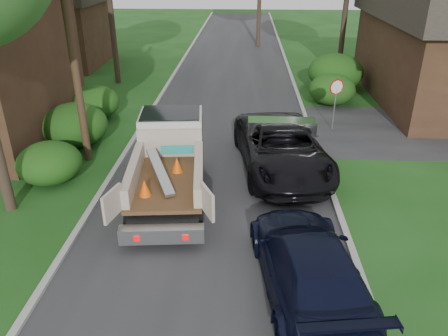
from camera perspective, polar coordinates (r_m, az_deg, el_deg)
ground at (r=13.56m, az=-1.67°, el=-8.30°), size 120.00×120.00×0.00m
road at (r=22.50m, az=0.29°, el=6.26°), size 8.00×90.00×0.02m
curb_left at (r=23.03m, az=-10.02°, el=6.47°), size 0.20×90.00×0.12m
curb_right at (r=22.68m, az=10.75°, el=6.11°), size 0.20×90.00×0.12m
stop_sign at (r=21.41m, az=14.41°, el=9.38°), size 0.71×0.32×2.48m
utility_pole at (r=17.53m, az=-19.51°, el=16.58°), size 2.42×1.25×10.00m
house_left_far at (r=36.45m, az=-21.51°, el=17.20°), size 7.56×7.56×6.00m
hedge_left_a at (r=17.28m, az=-21.85°, el=0.63°), size 2.34×2.34×1.53m
hedge_left_b at (r=20.30m, az=-18.93°, el=5.35°), size 2.86×2.86×1.87m
hedge_left_c at (r=23.52m, az=-16.67°, el=8.22°), size 2.60×2.60×1.70m
hedge_right_a at (r=25.55m, az=13.93°, el=9.93°), size 2.60×2.60×1.70m
hedge_right_b at (r=28.46m, az=14.37°, el=12.05°), size 3.38×3.38×2.21m
flatbed_truck at (r=15.65m, az=-7.08°, el=2.01°), size 3.23×6.60×2.42m
black_pickup at (r=17.09m, az=7.51°, el=2.70°), size 3.99×7.04×1.85m
navy_suv at (r=11.15m, az=11.01°, el=-12.33°), size 3.05×5.92×1.64m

